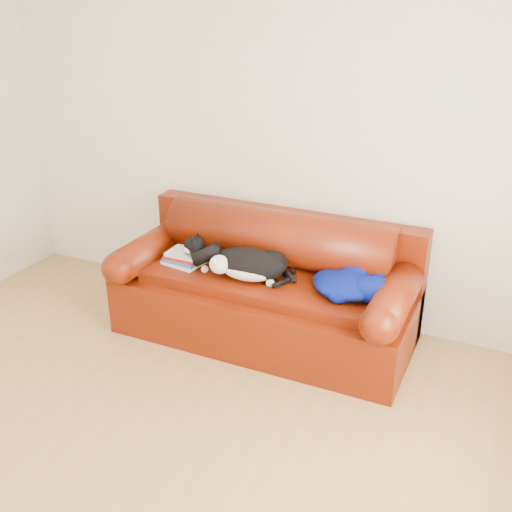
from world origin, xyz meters
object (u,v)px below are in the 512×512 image
(book_stack, at_px, (185,258))
(blanket, at_px, (350,284))
(sofa_base, at_px, (264,306))
(cat, at_px, (248,265))

(book_stack, relative_size, blanket, 0.51)
(sofa_base, relative_size, book_stack, 6.98)
(book_stack, height_order, blanket, blanket)
(book_stack, relative_size, cat, 0.40)
(book_stack, distance_m, blanket, 1.23)
(sofa_base, bearing_deg, book_stack, -171.20)
(book_stack, bearing_deg, blanket, 2.52)
(sofa_base, distance_m, cat, 0.39)
(sofa_base, bearing_deg, cat, -122.52)
(sofa_base, height_order, book_stack, book_stack)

